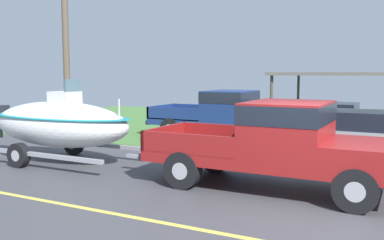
% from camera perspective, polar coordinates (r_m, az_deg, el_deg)
% --- Properties ---
extents(ground, '(36.00, 22.00, 0.11)m').
position_cam_1_polar(ground, '(16.27, 21.81, -2.92)').
color(ground, '#424247').
extents(pickup_truck_towing, '(5.48, 2.02, 1.86)m').
position_cam_1_polar(pickup_truck_towing, '(9.12, 12.33, -2.80)').
color(pickup_truck_towing, maroon).
rests_on(pickup_truck_towing, ground).
extents(boat_on_trailer, '(5.72, 2.26, 2.28)m').
position_cam_1_polar(boat_on_trailer, '(12.35, -17.22, -0.46)').
color(boat_on_trailer, gray).
rests_on(boat_on_trailer, ground).
extents(parked_pickup_background, '(5.47, 2.06, 1.81)m').
position_cam_1_polar(parked_pickup_background, '(15.80, 4.94, 0.99)').
color(parked_pickup_background, navy).
rests_on(parked_pickup_background, ground).
extents(parked_sedan_near, '(4.34, 1.86, 1.38)m').
position_cam_1_polar(parked_sedan_near, '(16.44, 17.27, -0.26)').
color(parked_sedan_near, '#234C89').
rests_on(parked_sedan_near, ground).
extents(parked_sedan_far, '(4.61, 1.89, 1.38)m').
position_cam_1_polar(parked_sedan_far, '(13.12, 21.86, -1.98)').
color(parked_sedan_far, '#99999E').
rests_on(parked_sedan_far, ground).
extents(carport_awning, '(7.67, 5.48, 2.49)m').
position_cam_1_polar(carport_awning, '(21.58, 21.68, 5.60)').
color(carport_awning, '#4C4238').
rests_on(carport_awning, ground).
extents(utility_pole, '(0.24, 1.80, 7.23)m').
position_cam_1_polar(utility_pole, '(16.97, -16.39, 10.42)').
color(utility_pole, brown).
rests_on(utility_pole, ground).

